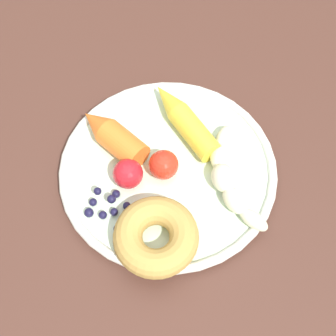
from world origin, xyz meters
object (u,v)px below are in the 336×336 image
Objects in this scene: dining_table at (197,209)px; carrot_orange at (112,135)px; blueberry_pile at (107,208)px; tomato_near at (164,165)px; plate at (168,169)px; tomato_mid at (128,174)px; donut at (156,236)px; carrot_yellow at (183,119)px; banana at (229,178)px.

carrot_orange is (-0.12, 0.03, 0.14)m from dining_table.
tomato_near reaches higher than blueberry_pile.
plate is 2.66× the size of carrot_orange.
blueberry_pile is (-0.07, -0.07, 0.01)m from plate.
tomato_mid is (-0.04, -0.02, 0.00)m from tomato_near.
tomato_near is at bearing -171.71° from dining_table.
carrot_orange is at bearing 120.68° from donut.
carrot_yellow is 2.18× the size of blueberry_pile.
tomato_near is at bearing -102.12° from carrot_yellow.
banana is at bearing -18.94° from dining_table.
banana is 1.53× the size of donut.
carrot_orange is 0.06m from tomato_mid.
tomato_mid is at bearing -164.27° from dining_table.
carrot_yellow reaches higher than blueberry_pile.
banana is at bearing 49.09° from donut.
dining_table is 0.18m from blueberry_pile.
tomato_mid is at bearing -121.76° from carrot_yellow.
plate is 2.32× the size of carrot_yellow.
donut is 0.07m from blueberry_pile.
plate is at bearing 172.21° from banana.
dining_table is at bearing 161.06° from banana.
carrot_orange is at bearing -155.51° from carrot_yellow.
plate is at bearing 46.40° from blueberry_pile.
carrot_yellow is (-0.07, 0.08, 0.00)m from banana.
plate is 0.08m from banana.
carrot_orange is 2.79× the size of tomato_mid.
donut is at bearing -58.82° from tomato_mid.
banana is at bearing 22.05° from blueberry_pile.
dining_table is 0.18m from donut.
tomato_mid reaches higher than banana.
blueberry_pile is 1.47× the size of tomato_near.
dining_table is 0.14m from banana.
donut is (0.08, -0.13, -0.00)m from carrot_orange.
plate is 0.10m from blueberry_pile.
plate is 0.10m from donut.
tomato_near is (-0.05, -0.01, 0.14)m from dining_table.
dining_table is at bearing 0.78° from plate.
blueberry_pile is at bearing -113.32° from tomato_mid.
donut is at bearing -59.32° from carrot_orange.
banana is 2.73× the size of blueberry_pile.
dining_table is 17.22× the size of blueberry_pile.
blueberry_pile is (-0.15, -0.06, -0.01)m from banana.
banana is 0.11m from carrot_yellow.
tomato_near reaches higher than donut.
plate is at bearing -20.06° from carrot_orange.
tomato_near is (-0.00, 0.10, 0.00)m from donut.
banana is 4.02× the size of tomato_near.
banana is at bearing 6.67° from tomato_mid.
dining_table is 0.13m from plate.
donut is at bearing -94.12° from carrot_yellow.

